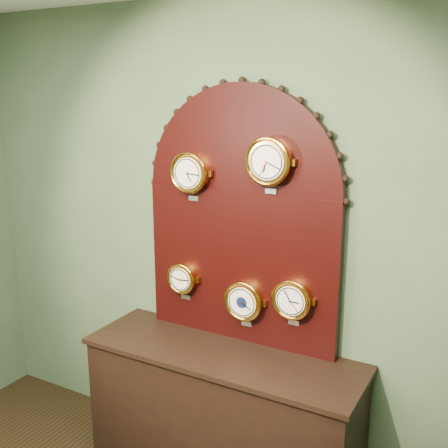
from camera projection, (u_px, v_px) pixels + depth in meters
The scene contains 8 objects.
wall_back at pixel (245, 245), 3.20m from camera, with size 4.00×4.00×0.00m, color #435A3D.
shop_counter at pixel (222, 418), 3.21m from camera, with size 1.60×0.50×0.80m, color black.
display_board at pixel (241, 209), 3.10m from camera, with size 1.26×0.06×1.53m.
roman_clock at pixel (190, 173), 3.14m from camera, with size 0.24×0.08×0.29m.
arabic_clock at pixel (269, 161), 2.88m from camera, with size 0.26×0.08×0.31m.
hygrometer at pixel (183, 278), 3.33m from camera, with size 0.19×0.08×0.25m.
barometer at pixel (244, 301), 3.15m from camera, with size 0.24×0.08×0.29m.
tide_clock at pixel (292, 299), 2.99m from camera, with size 0.23×0.08×0.28m.
Camera 1 is at (1.39, -0.24, 2.30)m, focal length 43.63 mm.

